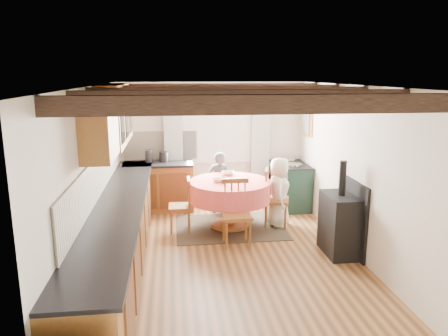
{
  "coord_description": "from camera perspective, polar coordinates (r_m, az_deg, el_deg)",
  "views": [
    {
      "loc": [
        -0.78,
        -5.47,
        2.56
      ],
      "look_at": [
        0.0,
        0.8,
        1.15
      ],
      "focal_mm": 34.1,
      "sensor_mm": 36.0,
      "label": 1
    }
  ],
  "objects": [
    {
      "name": "floor",
      "position": [
        6.09,
        0.95,
        -12.29
      ],
      "size": [
        3.6,
        5.5,
        0.0
      ],
      "primitive_type": "cube",
      "color": "#A5673A",
      "rests_on": "ground"
    },
    {
      "name": "ceiling",
      "position": [
        5.52,
        1.04,
        10.93
      ],
      "size": [
        3.6,
        5.5,
        0.0
      ],
      "primitive_type": "cube",
      "color": "white",
      "rests_on": "ground"
    },
    {
      "name": "wall_back",
      "position": [
        8.36,
        -1.64,
        3.23
      ],
      "size": [
        3.6,
        0.0,
        2.4
      ],
      "primitive_type": "cube",
      "color": "silver",
      "rests_on": "ground"
    },
    {
      "name": "wall_front",
      "position": [
        3.13,
        8.21,
        -13.26
      ],
      "size": [
        3.6,
        0.0,
        2.4
      ],
      "primitive_type": "cube",
      "color": "silver",
      "rests_on": "ground"
    },
    {
      "name": "wall_left",
      "position": [
        5.72,
        -17.16,
        -1.73
      ],
      "size": [
        0.0,
        5.5,
        2.4
      ],
      "primitive_type": "cube",
      "color": "silver",
      "rests_on": "ground"
    },
    {
      "name": "wall_right",
      "position": [
        6.19,
        17.72,
        -0.7
      ],
      "size": [
        0.0,
        5.5,
        2.4
      ],
      "primitive_type": "cube",
      "color": "silver",
      "rests_on": "ground"
    },
    {
      "name": "beam_a",
      "position": [
        3.56,
        5.6,
        8.5
      ],
      "size": [
        3.6,
        0.16,
        0.16
      ],
      "primitive_type": "cube",
      "color": "#3D281C",
      "rests_on": "ceiling"
    },
    {
      "name": "beam_b",
      "position": [
        4.54,
        2.83,
        9.42
      ],
      "size": [
        3.6,
        0.16,
        0.16
      ],
      "primitive_type": "cube",
      "color": "#3D281C",
      "rests_on": "ceiling"
    },
    {
      "name": "beam_c",
      "position": [
        5.53,
        1.03,
        9.99
      ],
      "size": [
        3.6,
        0.16,
        0.16
      ],
      "primitive_type": "cube",
      "color": "#3D281C",
      "rests_on": "ceiling"
    },
    {
      "name": "beam_d",
      "position": [
        6.52,
        -0.22,
        10.39
      ],
      "size": [
        3.6,
        0.16,
        0.16
      ],
      "primitive_type": "cube",
      "color": "#3D281C",
      "rests_on": "ceiling"
    },
    {
      "name": "beam_e",
      "position": [
        7.51,
        -1.14,
        10.68
      ],
      "size": [
        3.6,
        0.16,
        0.16
      ],
      "primitive_type": "cube",
      "color": "#3D281C",
      "rests_on": "ceiling"
    },
    {
      "name": "splash_left",
      "position": [
        6.01,
        -16.49,
        -1.02
      ],
      "size": [
        0.02,
        4.5,
        0.55
      ],
      "primitive_type": "cube",
      "color": "beige",
      "rests_on": "wall_left"
    },
    {
      "name": "splash_back",
      "position": [
        8.31,
        -8.52,
        3.03
      ],
      "size": [
        1.4,
        0.02,
        0.55
      ],
      "primitive_type": "cube",
      "color": "beige",
      "rests_on": "wall_back"
    },
    {
      "name": "base_cabinet_left",
      "position": [
        5.91,
        -13.78,
        -8.82
      ],
      "size": [
        0.6,
        5.3,
        0.88
      ],
      "primitive_type": "cube",
      "color": "olive",
      "rests_on": "floor"
    },
    {
      "name": "base_cabinet_back",
      "position": [
        8.2,
        -8.74,
        -2.55
      ],
      "size": [
        1.3,
        0.6,
        0.88
      ],
      "primitive_type": "cube",
      "color": "olive",
      "rests_on": "floor"
    },
    {
      "name": "worktop_left",
      "position": [
        5.76,
        -13.82,
        -4.55
      ],
      "size": [
        0.64,
        5.3,
        0.04
      ],
      "primitive_type": "cube",
      "color": "black",
      "rests_on": "base_cabinet_left"
    },
    {
      "name": "worktop_back",
      "position": [
        8.07,
        -8.85,
        0.57
      ],
      "size": [
        1.3,
        0.64,
        0.04
      ],
      "primitive_type": "cube",
      "color": "black",
      "rests_on": "base_cabinet_back"
    },
    {
      "name": "wall_cabinet_glass",
      "position": [
        6.75,
        -14.41,
        7.01
      ],
      "size": [
        0.34,
        1.8,
        0.9
      ],
      "primitive_type": "cube",
      "color": "olive",
      "rests_on": "wall_left"
    },
    {
      "name": "wall_cabinet_solid",
      "position": [
        5.28,
        -16.38,
        4.9
      ],
      "size": [
        0.34,
        0.9,
        0.7
      ],
      "primitive_type": "cube",
      "color": "olive",
      "rests_on": "wall_left"
    },
    {
      "name": "window_frame",
      "position": [
        8.3,
        -0.96,
        5.95
      ],
      "size": [
        1.34,
        0.03,
        1.54
      ],
      "primitive_type": "cube",
      "color": "white",
      "rests_on": "wall_back"
    },
    {
      "name": "window_pane",
      "position": [
        8.31,
        -0.96,
        5.95
      ],
      "size": [
        1.2,
        0.01,
        1.4
      ],
      "primitive_type": "cube",
      "color": "white",
      "rests_on": "wall_back"
    },
    {
      "name": "curtain_left",
      "position": [
        8.25,
        -6.77,
        2.3
      ],
      "size": [
        0.35,
        0.1,
        2.1
      ],
      "primitive_type": "cube",
      "color": "#B4B4B4",
      "rests_on": "wall_back"
    },
    {
      "name": "curtain_right",
      "position": [
        8.42,
        4.88,
        2.56
      ],
      "size": [
        0.35,
        0.1,
        2.1
      ],
      "primitive_type": "cube",
      "color": "#B4B4B4",
      "rests_on": "wall_back"
    },
    {
      "name": "curtain_rod",
      "position": [
        8.17,
        -0.91,
        10.06
      ],
      "size": [
        2.0,
        0.03,
        0.03
      ],
      "primitive_type": "cylinder",
      "rotation": [
        0.0,
        1.57,
        0.0
      ],
      "color": "black",
      "rests_on": "wall_back"
    },
    {
      "name": "wall_picture",
      "position": [
        8.22,
        11.1,
        6.35
      ],
      "size": [
        0.04,
        0.5,
        0.6
      ],
      "primitive_type": "cube",
      "color": "gold",
      "rests_on": "wall_right"
    },
    {
      "name": "wall_plate",
      "position": [
        8.43,
        5.53,
        6.68
      ],
      "size": [
        0.3,
        0.02,
        0.3
      ],
      "primitive_type": "cylinder",
      "rotation": [
        1.57,
        0.0,
        0.0
      ],
      "color": "silver",
      "rests_on": "wall_back"
    },
    {
      "name": "rug",
      "position": [
        7.29,
        0.77,
        -7.92
      ],
      "size": [
        1.81,
        1.41,
        0.01
      ],
      "primitive_type": "cube",
      "color": "#3A3226",
      "rests_on": "floor"
    },
    {
      "name": "dining_table",
      "position": [
        7.16,
        0.78,
        -4.91
      ],
      "size": [
        1.35,
        1.35,
        0.81
      ],
      "primitive_type": null,
      "color": "#FB424C",
      "rests_on": "floor"
    },
    {
      "name": "chair_near",
      "position": [
        6.41,
        1.71,
        -6.11
      ],
      "size": [
        0.44,
        0.46,
        1.01
      ],
      "primitive_type": null,
      "rotation": [
        0.0,
        0.0,
        0.01
      ],
      "color": "#955328",
      "rests_on": "floor"
    },
    {
      "name": "chair_left",
      "position": [
        7.07,
        -5.95,
        -4.92
      ],
      "size": [
        0.4,
        0.38,
        0.89
      ],
      "primitive_type": null,
      "rotation": [
        0.0,
        0.0,
        -1.58
      ],
      "color": "#955328",
      "rests_on": "floor"
    },
    {
      "name": "chair_right",
      "position": [
        7.26,
        7.02,
        -4.0
      ],
      "size": [
        0.55,
        0.53,
        1.0
      ],
      "primitive_type": null,
      "rotation": [
        0.0,
        0.0,
        1.3
      ],
      "color": "#955328",
      "rests_on": "floor"
    },
    {
      "name": "aga_range",
      "position": [
        8.33,
        8.83,
        -2.29
      ],
      "size": [
        0.62,
        0.96,
        0.88
      ],
      "primitive_type": null,
      "color": "black",
      "rests_on": "floor"
    },
    {
      "name": "cast_iron_stove",
      "position": [
        6.29,
        15.37,
        -5.22
      ],
      "size": [
        0.41,
        0.69,
        1.37
      ],
      "primitive_type": null,
      "color": "black",
      "rests_on": "floor"
    },
    {
      "name": "child_far",
      "position": [
        7.87,
        -0.59,
        -1.98
      ],
      "size": [
        0.49,
        0.4,
        1.16
      ],
      "primitive_type": "imported",
      "rotation": [
        0.0,
        0.0,
        2.82
      ],
      "color": "#414951",
      "rests_on": "floor"
    },
    {
      "name": "child_right",
      "position": [
        7.27,
        7.37,
        -3.21
      ],
      "size": [
        0.49,
        0.65,
        1.19
      ],
      "primitive_type": "imported",
      "rotation": [
        0.0,
        0.0,
        1.35
      ],
      "color": "white",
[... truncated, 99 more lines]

